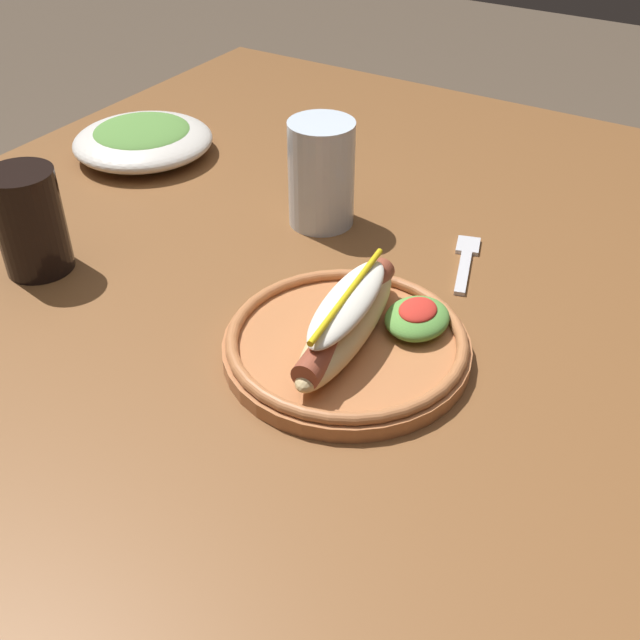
{
  "coord_description": "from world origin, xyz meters",
  "views": [
    {
      "loc": [
        -0.54,
        -0.44,
        1.22
      ],
      "look_at": [
        -0.04,
        -0.13,
        0.77
      ],
      "focal_mm": 43.12,
      "sensor_mm": 36.0,
      "label": 1
    }
  ],
  "objects": [
    {
      "name": "dining_table",
      "position": [
        0.0,
        0.0,
        0.65
      ],
      "size": [
        1.35,
        0.98,
        0.74
      ],
      "color": "brown",
      "rests_on": "ground_plane"
    },
    {
      "name": "hot_dog_plate",
      "position": [
        -0.03,
        -0.16,
        0.76
      ],
      "size": [
        0.24,
        0.24,
        0.08
      ],
      "color": "#B77042",
      "rests_on": "dining_table"
    },
    {
      "name": "fork",
      "position": [
        0.18,
        -0.19,
        0.74
      ],
      "size": [
        0.12,
        0.05,
        0.0
      ],
      "rotation": [
        0.0,
        0.0,
        0.31
      ],
      "color": "silver",
      "rests_on": "dining_table"
    },
    {
      "name": "soda_cup",
      "position": [
        -0.08,
        0.21,
        0.8
      ],
      "size": [
        0.07,
        0.07,
        0.12
      ],
      "primitive_type": "cylinder",
      "color": "black",
      "rests_on": "dining_table"
    },
    {
      "name": "water_cup",
      "position": [
        0.17,
        -0.01,
        0.8
      ],
      "size": [
        0.08,
        0.08,
        0.13
      ],
      "primitive_type": "cylinder",
      "color": "silver",
      "rests_on": "dining_table"
    },
    {
      "name": "side_bowl",
      "position": [
        0.2,
        0.31,
        0.76
      ],
      "size": [
        0.2,
        0.2,
        0.05
      ],
      "color": "silver",
      "rests_on": "dining_table"
    }
  ]
}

